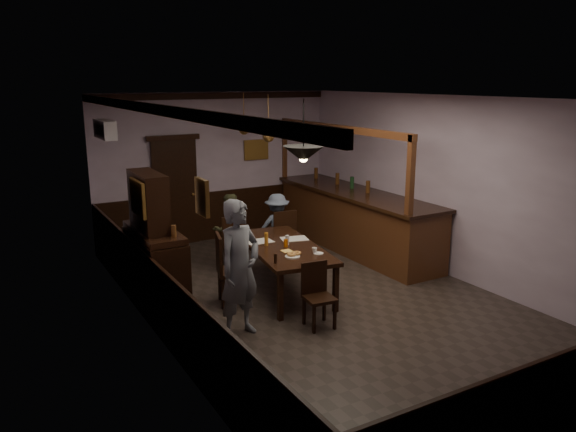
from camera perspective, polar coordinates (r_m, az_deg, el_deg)
room at (r=8.09m, az=3.66°, el=1.22°), size 5.01×8.01×3.01m
dining_table at (r=8.69m, az=-0.49°, el=-3.41°), size 1.33×2.33×0.75m
chair_far_left at (r=9.77m, az=-5.58°, el=-2.44°), size 0.51×0.51×0.98m
chair_far_right at (r=10.02m, az=-0.55°, el=-1.88°), size 0.48×0.48×1.00m
chair_near at (r=7.60m, az=2.98°, el=-7.68°), size 0.42×0.42×0.87m
chair_side at (r=8.29m, az=-6.15°, el=-5.10°), size 0.57×0.57×1.07m
person_standing at (r=7.19m, az=-4.93°, el=-5.37°), size 0.77×0.64×1.81m
person_seated_left at (r=10.00m, az=-5.99°, el=-1.40°), size 0.67×0.55×1.30m
person_seated_right at (r=10.26m, az=-1.12°, el=-1.11°), size 0.90×0.69×1.23m
newspaper_left at (r=8.88m, az=-2.96°, el=-2.60°), size 0.43×0.31×0.01m
newspaper_right at (r=9.01m, az=0.64°, el=-2.32°), size 0.48×0.40×0.01m
napkin at (r=8.40m, az=-0.12°, el=-3.56°), size 0.17×0.17×0.00m
saucer at (r=8.28m, az=3.11°, el=-3.81°), size 0.15×0.15×0.01m
coffee_cup at (r=8.28m, az=2.71°, el=-3.48°), size 0.09×0.09×0.07m
pastry_plate at (r=8.12m, az=0.46°, el=-4.13°), size 0.22×0.22×0.01m
pastry_ring_a at (r=8.13m, az=0.34°, el=-3.91°), size 0.13×0.13×0.04m
pastry_ring_b at (r=8.18m, az=0.91°, el=-3.78°), size 0.13×0.13×0.04m
soda_can at (r=8.58m, az=-0.22°, el=-2.77°), size 0.07×0.07×0.12m
beer_glass at (r=8.65m, az=-2.22°, el=-2.36°), size 0.06×0.06×0.20m
water_glass at (r=8.69m, az=-0.09°, el=-2.45°), size 0.06×0.06×0.15m
pepper_mill at (r=7.83m, az=-1.28°, el=-4.34°), size 0.04×0.04×0.14m
sideboard at (r=8.30m, az=-13.42°, el=-3.81°), size 0.54×1.51×1.99m
bar_counter at (r=10.99m, az=6.60°, el=-0.21°), size 1.01×4.33×2.43m
door_back at (r=11.31m, az=-11.36°, el=2.28°), size 0.90×0.06×2.10m
ac_unit at (r=9.72m, az=-18.10°, el=8.37°), size 0.20×0.85×0.30m
picture_left_small at (r=5.45m, az=-8.72°, el=1.90°), size 0.04×0.28×0.36m
picture_left_large at (r=7.78m, az=-15.02°, el=1.78°), size 0.04×0.62×0.48m
picture_back at (r=11.87m, az=-3.25°, el=6.74°), size 0.55×0.04×0.42m
pendant_iron at (r=7.62m, az=1.57°, el=6.30°), size 0.56×0.56×0.85m
pendant_brass_mid at (r=9.62m, az=-2.00°, el=8.07°), size 0.20×0.20×0.81m
pendant_brass_far at (r=10.94m, az=-4.49°, el=8.74°), size 0.20×0.20×0.81m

